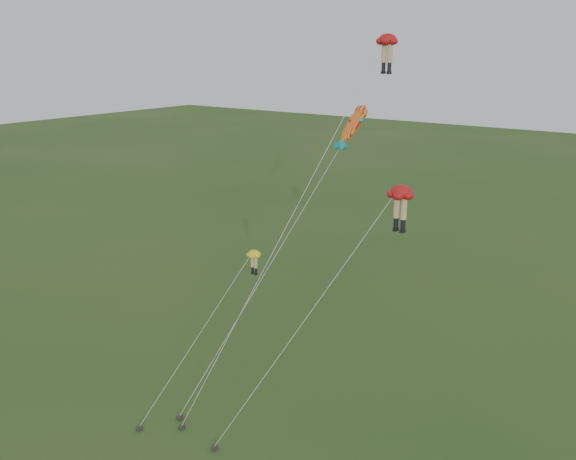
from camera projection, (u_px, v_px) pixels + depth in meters
The scene contains 5 objects.
ground at pixel (215, 412), 39.66m from camera, with size 300.00×300.00×0.00m, color #284719.
legs_kite_red_high at pixel (382, 52), 36.40m from camera, with size 7.70×11.79×22.49m.
legs_kite_red_mid at pixel (399, 198), 36.06m from camera, with size 7.11×10.55×14.32m.
legs_kite_yellow at pixel (250, 262), 42.41m from camera, with size 1.54×10.53×8.77m.
fish_kite at pixel (353, 126), 40.42m from camera, with size 5.57×13.28×18.46m.
Camera 1 is at (24.22, -25.58, 21.90)m, focal length 40.00 mm.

